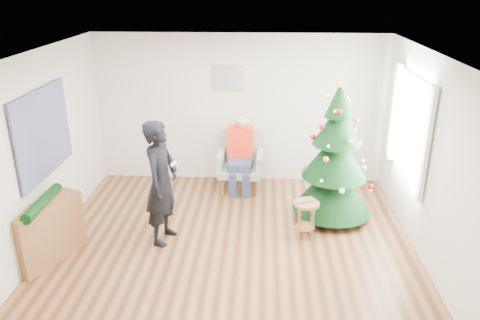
# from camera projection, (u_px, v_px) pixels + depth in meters

# --- Properties ---
(floor) EXTENTS (5.00, 5.00, 0.00)m
(floor) POSITION_uv_depth(u_px,v_px,m) (230.00, 252.00, 6.28)
(floor) COLOR brown
(floor) RESTS_ON ground
(ceiling) EXTENTS (5.00, 5.00, 0.00)m
(ceiling) POSITION_uv_depth(u_px,v_px,m) (229.00, 57.00, 5.33)
(ceiling) COLOR white
(ceiling) RESTS_ON wall_back
(wall_back) EXTENTS (5.00, 0.00, 5.00)m
(wall_back) POSITION_uv_depth(u_px,v_px,m) (240.00, 109.00, 8.13)
(wall_back) COLOR silver
(wall_back) RESTS_ON floor
(wall_front) EXTENTS (5.00, 0.00, 5.00)m
(wall_front) POSITION_uv_depth(u_px,v_px,m) (206.00, 286.00, 3.48)
(wall_front) COLOR silver
(wall_front) RESTS_ON floor
(wall_left) EXTENTS (0.00, 5.00, 5.00)m
(wall_left) POSITION_uv_depth(u_px,v_px,m) (33.00, 159.00, 5.93)
(wall_left) COLOR silver
(wall_left) RESTS_ON floor
(wall_right) EXTENTS (0.00, 5.00, 5.00)m
(wall_right) POSITION_uv_depth(u_px,v_px,m) (434.00, 166.00, 5.69)
(wall_right) COLOR silver
(wall_right) RESTS_ON floor
(window_panel) EXTENTS (0.04, 1.30, 1.40)m
(window_panel) POSITION_uv_depth(u_px,v_px,m) (410.00, 126.00, 6.55)
(window_panel) COLOR white
(window_panel) RESTS_ON wall_right
(curtains) EXTENTS (0.05, 1.75, 1.50)m
(curtains) POSITION_uv_depth(u_px,v_px,m) (408.00, 126.00, 6.55)
(curtains) COLOR white
(curtains) RESTS_ON wall_right
(christmas_tree) EXTENTS (1.20, 1.20, 2.16)m
(christmas_tree) POSITION_uv_depth(u_px,v_px,m) (335.00, 157.00, 6.88)
(christmas_tree) COLOR #3F2816
(christmas_tree) RESTS_ON floor
(stool) EXTENTS (0.36, 0.36, 0.54)m
(stool) POSITION_uv_depth(u_px,v_px,m) (306.00, 219.00, 6.56)
(stool) COLOR brown
(stool) RESTS_ON floor
(laptop) EXTENTS (0.35, 0.31, 0.02)m
(laptop) POSITION_uv_depth(u_px,v_px,m) (307.00, 202.00, 6.46)
(laptop) COLOR silver
(laptop) RESTS_ON stool
(armchair) EXTENTS (0.80, 0.73, 1.00)m
(armchair) POSITION_uv_depth(u_px,v_px,m) (241.00, 168.00, 8.07)
(armchair) COLOR #93A384
(armchair) RESTS_ON floor
(seated_person) EXTENTS (0.44, 0.62, 1.32)m
(seated_person) POSITION_uv_depth(u_px,v_px,m) (240.00, 153.00, 7.90)
(seated_person) COLOR navy
(seated_person) RESTS_ON armchair
(standing_man) EXTENTS (0.54, 0.71, 1.74)m
(standing_man) POSITION_uv_depth(u_px,v_px,m) (161.00, 183.00, 6.28)
(standing_man) COLOR black
(standing_man) RESTS_ON floor
(game_controller) EXTENTS (0.06, 0.13, 0.04)m
(game_controller) POSITION_uv_depth(u_px,v_px,m) (174.00, 164.00, 6.14)
(game_controller) COLOR white
(game_controller) RESTS_ON standing_man
(console) EXTENTS (0.68, 1.04, 0.80)m
(console) POSITION_uv_depth(u_px,v_px,m) (48.00, 232.00, 5.99)
(console) COLOR brown
(console) RESTS_ON floor
(garland) EXTENTS (0.14, 0.90, 0.14)m
(garland) POSITION_uv_depth(u_px,v_px,m) (43.00, 203.00, 5.84)
(garland) COLOR black
(garland) RESTS_ON console
(tapestry) EXTENTS (0.03, 1.50, 1.15)m
(tapestry) POSITION_uv_depth(u_px,v_px,m) (44.00, 133.00, 6.11)
(tapestry) COLOR black
(tapestry) RESTS_ON wall_left
(framed_picture) EXTENTS (0.52, 0.05, 0.42)m
(framed_picture) POSITION_uv_depth(u_px,v_px,m) (228.00, 78.00, 7.91)
(framed_picture) COLOR tan
(framed_picture) RESTS_ON wall_back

